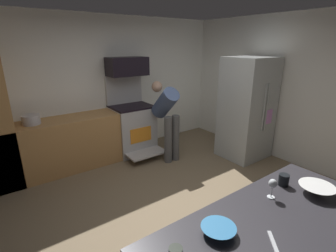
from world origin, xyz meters
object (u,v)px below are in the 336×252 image
(microwave, at_px, (127,66))
(person_cook, at_px, (167,114))
(mug_coffee, at_px, (284,180))
(stock_pot, at_px, (31,120))
(oven_range, at_px, (132,127))
(mixing_bowl_small, at_px, (218,230))
(wine_glass_near, at_px, (273,184))
(refrigerator, at_px, (247,109))
(mixing_bowl_large, at_px, (316,190))

(microwave, bearing_deg, person_cook, -63.38)
(person_cook, distance_m, mug_coffee, 2.67)
(stock_pot, bearing_deg, oven_range, -0.47)
(mixing_bowl_small, distance_m, wine_glass_near, 0.66)
(oven_range, bearing_deg, microwave, 90.00)
(wine_glass_near, relative_size, stock_pot, 0.63)
(microwave, distance_m, refrigerator, 2.36)
(person_cook, bearing_deg, refrigerator, -31.21)
(wine_glass_near, xyz_separation_m, stock_pot, (-1.25, 3.31, -0.05))
(microwave, distance_m, mixing_bowl_large, 3.65)
(mug_coffee, bearing_deg, wine_glass_near, -169.94)
(stock_pot, bearing_deg, microwave, 2.64)
(mixing_bowl_small, height_order, stock_pot, stock_pot)
(oven_range, distance_m, wine_glass_near, 3.37)
(mixing_bowl_large, relative_size, mug_coffee, 2.74)
(oven_range, distance_m, mixing_bowl_large, 3.51)
(refrigerator, bearing_deg, mixing_bowl_small, -145.69)
(refrigerator, distance_m, stock_pot, 3.68)
(microwave, xyz_separation_m, mug_coffee, (-0.23, -3.34, -0.73))
(oven_range, height_order, person_cook, oven_range)
(mixing_bowl_small, height_order, mug_coffee, mug_coffee)
(stock_pot, bearing_deg, mixing_bowl_large, -65.40)
(stock_pot, bearing_deg, refrigerator, -23.04)
(refrigerator, height_order, wine_glass_near, refrigerator)
(wine_glass_near, bearing_deg, mixing_bowl_small, -177.28)
(mug_coffee, bearing_deg, stock_pot, 114.80)
(oven_range, height_order, mixing_bowl_large, oven_range)
(person_cook, distance_m, mixing_bowl_large, 2.88)
(microwave, relative_size, mug_coffee, 7.17)
(oven_range, relative_size, wine_glass_near, 9.13)
(mixing_bowl_small, bearing_deg, stock_pot, 100.20)
(microwave, height_order, wine_glass_near, microwave)
(mug_coffee, bearing_deg, refrigerator, 44.16)
(refrigerator, xyz_separation_m, person_cook, (-1.28, 0.77, -0.08))
(person_cook, bearing_deg, oven_range, 119.84)
(oven_range, xyz_separation_m, wine_glass_near, (-0.48, -3.29, 0.51))
(stock_pot, bearing_deg, wine_glass_near, -69.28)
(mixing_bowl_large, bearing_deg, mug_coffee, 111.78)
(oven_range, bearing_deg, person_cook, -60.16)
(oven_range, height_order, refrigerator, refrigerator)
(wine_glass_near, bearing_deg, microwave, 81.91)
(refrigerator, height_order, mug_coffee, refrigerator)
(mug_coffee, bearing_deg, mixing_bowl_large, -68.22)
(wine_glass_near, bearing_deg, person_cook, 72.06)
(microwave, xyz_separation_m, person_cook, (0.37, -0.74, -0.82))
(refrigerator, height_order, stock_pot, refrigerator)
(oven_range, xyz_separation_m, stock_pot, (-1.73, 0.01, 0.47))
(oven_range, distance_m, mug_coffee, 3.28)
(oven_range, height_order, microwave, microwave)
(wine_glass_near, height_order, stock_pot, wine_glass_near)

